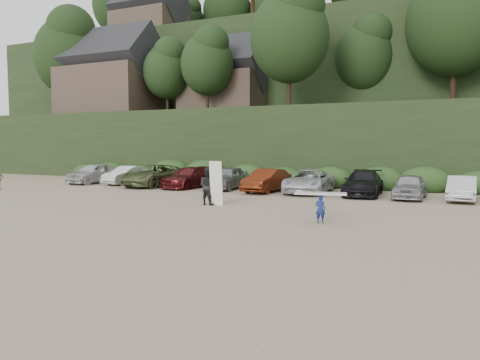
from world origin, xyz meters
The scene contains 5 objects.
ground centered at (0.00, 0.00, 0.00)m, with size 120.00×120.00×0.00m, color tan.
hillside_backdrop centered at (-0.26, 35.93, 11.22)m, with size 90.00×41.50×28.00m.
parked_cars centered at (2.10, 10.06, 0.75)m, with size 40.23×6.11×1.61m.
child_surfer centered at (4.76, -0.28, 0.83)m, with size 2.10×0.98×1.21m.
adult_surfer centered at (-1.92, 2.57, 0.97)m, with size 1.41×0.88×2.25m.
Camera 1 is at (9.82, -18.14, 3.15)m, focal length 35.00 mm.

